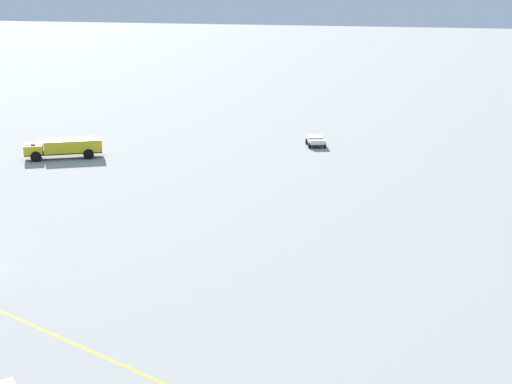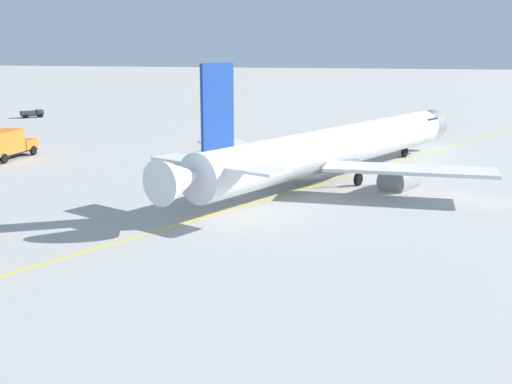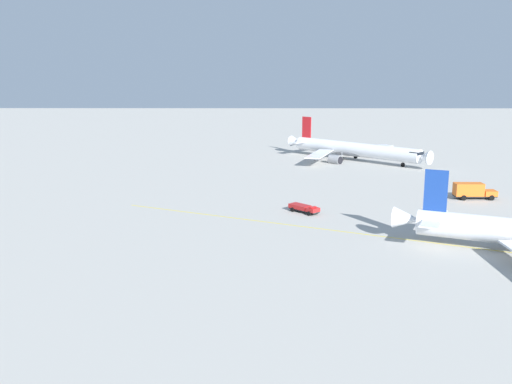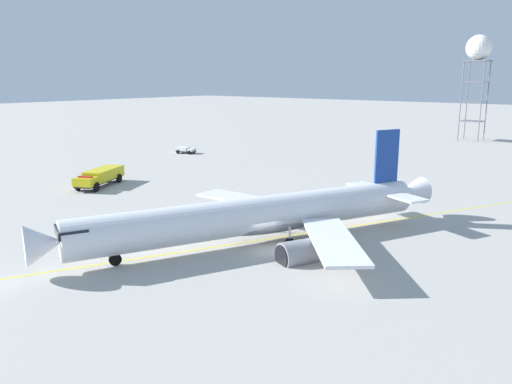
% 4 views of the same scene
% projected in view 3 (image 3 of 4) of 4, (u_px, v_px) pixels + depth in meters
% --- Properties ---
extents(airliner_secondary, '(34.70, 34.13, 11.16)m').
position_uv_depth(airliner_secondary, '(353.00, 150.00, 156.57)').
color(airliner_secondary, white).
rests_on(airliner_secondary, ground_plane).
extents(catering_truck_truck, '(7.94, 2.82, 3.10)m').
position_uv_depth(catering_truck_truck, '(472.00, 191.00, 109.69)').
color(catering_truck_truck, '#232326').
rests_on(catering_truck_truck, ground_plane).
extents(ops_pickup_truck, '(5.35, 5.50, 1.41)m').
position_uv_depth(ops_pickup_truck, '(304.00, 208.00, 99.31)').
color(ops_pickup_truck, '#232326').
rests_on(ops_pickup_truck, ground_plane).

